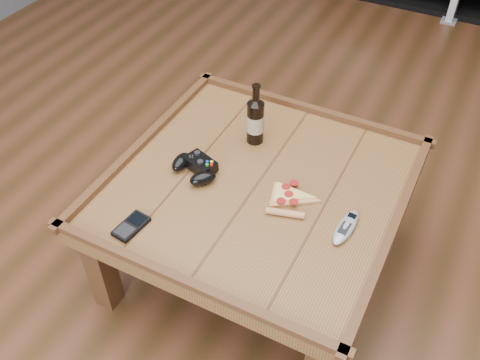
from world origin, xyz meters
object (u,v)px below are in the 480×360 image
at_px(beer_bottle, 255,119).
at_px(remote_control, 346,227).
at_px(game_controller, 195,167).
at_px(game_console, 454,5).
at_px(smartphone, 131,226).
at_px(coffee_table, 257,195).
at_px(pizza_slice, 288,198).

xyz_separation_m(beer_bottle, remote_control, (0.46, -0.28, -0.09)).
relative_size(game_controller, game_console, 0.85).
bearing_deg(smartphone, beer_bottle, 81.43).
height_order(game_controller, game_console, game_controller).
xyz_separation_m(smartphone, game_console, (0.56, 2.90, -0.35)).
height_order(coffee_table, game_console, coffee_table).
height_order(game_controller, remote_control, game_controller).
distance_m(beer_bottle, game_console, 2.39).
bearing_deg(coffee_table, beer_bottle, 118.38).
bearing_deg(pizza_slice, game_controller, 168.43).
xyz_separation_m(game_controller, game_console, (0.51, 2.58, -0.37)).
bearing_deg(game_controller, game_console, 97.51).
xyz_separation_m(beer_bottle, game_controller, (-0.11, -0.26, -0.08)).
bearing_deg(coffee_table, remote_control, -10.75).
xyz_separation_m(coffee_table, smartphone, (-0.28, -0.38, 0.07)).
height_order(coffee_table, remote_control, same).
relative_size(remote_control, game_console, 0.76).
height_order(coffee_table, pizza_slice, coffee_table).
xyz_separation_m(game_controller, remote_control, (0.57, -0.01, -0.01)).
distance_m(coffee_table, beer_bottle, 0.29).
bearing_deg(remote_control, coffee_table, 173.49).
bearing_deg(pizza_slice, coffee_table, 152.31).
xyz_separation_m(pizza_slice, remote_control, (0.22, -0.04, 0.00)).
bearing_deg(smartphone, game_console, 85.94).
distance_m(smartphone, remote_control, 0.70).
relative_size(game_controller, remote_control, 1.12).
height_order(coffee_table, game_controller, game_controller).
bearing_deg(game_console, coffee_table, -96.82).
distance_m(coffee_table, pizza_slice, 0.15).
relative_size(coffee_table, beer_bottle, 4.09).
relative_size(coffee_table, remote_control, 5.91).
relative_size(smartphone, remote_control, 0.75).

